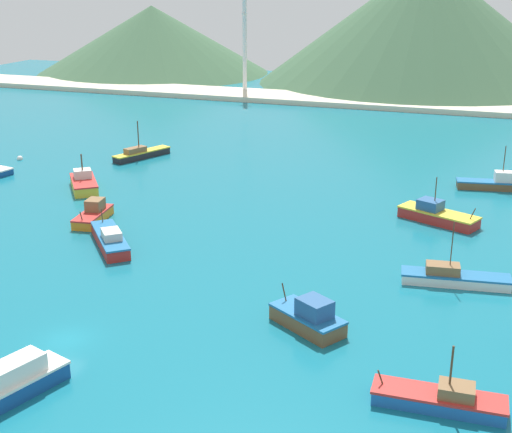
{
  "coord_description": "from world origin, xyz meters",
  "views": [
    {
      "loc": [
        32.21,
        -43.2,
        28.84
      ],
      "look_at": [
        4.83,
        33.73,
        0.49
      ],
      "focal_mm": 48.95,
      "sensor_mm": 36.0,
      "label": 1
    }
  ],
  "objects_px": {
    "fishing_boat_6": "(309,317)",
    "buoy_1": "(20,159)",
    "fishing_boat_7": "(441,399)",
    "radio_tower": "(245,28)",
    "fishing_boat_5": "(110,240)",
    "fishing_boat_9": "(84,183)",
    "fishing_boat_12": "(1,389)",
    "fishing_boat_14": "(141,154)",
    "fishing_boat_11": "(93,214)",
    "fishing_boat_2": "(453,277)",
    "fishing_boat_4": "(437,215)",
    "fishing_boat_3": "(499,183)"
  },
  "relations": [
    {
      "from": "fishing_boat_14",
      "to": "fishing_boat_5",
      "type": "bearing_deg",
      "value": -66.39
    },
    {
      "from": "buoy_1",
      "to": "radio_tower",
      "type": "height_order",
      "value": "radio_tower"
    },
    {
      "from": "fishing_boat_6",
      "to": "fishing_boat_11",
      "type": "relative_size",
      "value": 0.99
    },
    {
      "from": "fishing_boat_2",
      "to": "fishing_boat_12",
      "type": "height_order",
      "value": "fishing_boat_2"
    },
    {
      "from": "fishing_boat_14",
      "to": "fishing_boat_2",
      "type": "bearing_deg",
      "value": -32.73
    },
    {
      "from": "fishing_boat_2",
      "to": "fishing_boat_12",
      "type": "relative_size",
      "value": 0.96
    },
    {
      "from": "fishing_boat_3",
      "to": "fishing_boat_14",
      "type": "height_order",
      "value": "fishing_boat_3"
    },
    {
      "from": "fishing_boat_5",
      "to": "fishing_boat_9",
      "type": "xyz_separation_m",
      "value": [
        -15.05,
        18.08,
        0.09
      ]
    },
    {
      "from": "fishing_boat_7",
      "to": "fishing_boat_14",
      "type": "height_order",
      "value": "fishing_boat_14"
    },
    {
      "from": "fishing_boat_9",
      "to": "fishing_boat_14",
      "type": "bearing_deg",
      "value": 92.92
    },
    {
      "from": "fishing_boat_2",
      "to": "fishing_boat_7",
      "type": "bearing_deg",
      "value": -87.63
    },
    {
      "from": "fishing_boat_2",
      "to": "fishing_boat_6",
      "type": "xyz_separation_m",
      "value": [
        -10.93,
        -13.63,
        0.37
      ]
    },
    {
      "from": "fishing_boat_5",
      "to": "fishing_boat_14",
      "type": "distance_m",
      "value": 39.95
    },
    {
      "from": "fishing_boat_3",
      "to": "fishing_boat_12",
      "type": "bearing_deg",
      "value": -115.62
    },
    {
      "from": "fishing_boat_9",
      "to": "fishing_boat_14",
      "type": "height_order",
      "value": "fishing_boat_14"
    },
    {
      "from": "fishing_boat_4",
      "to": "fishing_boat_5",
      "type": "bearing_deg",
      "value": -148.37
    },
    {
      "from": "fishing_boat_7",
      "to": "radio_tower",
      "type": "bearing_deg",
      "value": 116.22
    },
    {
      "from": "fishing_boat_2",
      "to": "fishing_boat_9",
      "type": "distance_m",
      "value": 54.36
    },
    {
      "from": "fishing_boat_11",
      "to": "fishing_boat_14",
      "type": "bearing_deg",
      "value": 107.84
    },
    {
      "from": "fishing_boat_6",
      "to": "radio_tower",
      "type": "height_order",
      "value": "radio_tower"
    },
    {
      "from": "fishing_boat_7",
      "to": "fishing_boat_11",
      "type": "distance_m",
      "value": 51.38
    },
    {
      "from": "fishing_boat_4",
      "to": "buoy_1",
      "type": "relative_size",
      "value": 10.72
    },
    {
      "from": "fishing_boat_6",
      "to": "fishing_boat_14",
      "type": "xyz_separation_m",
      "value": [
        -42.11,
        47.72,
        -0.33
      ]
    },
    {
      "from": "fishing_boat_4",
      "to": "fishing_boat_6",
      "type": "height_order",
      "value": "fishing_boat_4"
    },
    {
      "from": "fishing_boat_9",
      "to": "radio_tower",
      "type": "bearing_deg",
      "value": 94.98
    },
    {
      "from": "fishing_boat_2",
      "to": "fishing_boat_14",
      "type": "distance_m",
      "value": 63.05
    },
    {
      "from": "fishing_boat_6",
      "to": "radio_tower",
      "type": "xyz_separation_m",
      "value": [
        -48.6,
        114.59,
        15.22
      ]
    },
    {
      "from": "fishing_boat_9",
      "to": "fishing_boat_12",
      "type": "relative_size",
      "value": 0.77
    },
    {
      "from": "fishing_boat_3",
      "to": "fishing_boat_9",
      "type": "bearing_deg",
      "value": -160.44
    },
    {
      "from": "fishing_boat_6",
      "to": "buoy_1",
      "type": "bearing_deg",
      "value": 146.41
    },
    {
      "from": "fishing_boat_5",
      "to": "radio_tower",
      "type": "bearing_deg",
      "value": 102.26
    },
    {
      "from": "buoy_1",
      "to": "fishing_boat_2",
      "type": "bearing_deg",
      "value": -20.39
    },
    {
      "from": "fishing_boat_2",
      "to": "fishing_boat_4",
      "type": "distance_m",
      "value": 18.5
    },
    {
      "from": "buoy_1",
      "to": "radio_tower",
      "type": "xyz_separation_m",
      "value": [
        11.89,
        74.42,
        16.15
      ]
    },
    {
      "from": "fishing_boat_12",
      "to": "radio_tower",
      "type": "distance_m",
      "value": 136.91
    },
    {
      "from": "fishing_boat_6",
      "to": "buoy_1",
      "type": "distance_m",
      "value": 72.62
    },
    {
      "from": "fishing_boat_14",
      "to": "fishing_boat_3",
      "type": "bearing_deg",
      "value": 1.2
    },
    {
      "from": "buoy_1",
      "to": "fishing_boat_3",
      "type": "bearing_deg",
      "value": 6.65
    },
    {
      "from": "fishing_boat_2",
      "to": "fishing_boat_7",
      "type": "xyz_separation_m",
      "value": [
        0.9,
        -21.73,
        -0.01
      ]
    },
    {
      "from": "fishing_boat_3",
      "to": "buoy_1",
      "type": "distance_m",
      "value": 75.35
    },
    {
      "from": "fishing_boat_12",
      "to": "radio_tower",
      "type": "bearing_deg",
      "value": 103.13
    },
    {
      "from": "fishing_boat_2",
      "to": "fishing_boat_5",
      "type": "distance_m",
      "value": 37.12
    },
    {
      "from": "fishing_boat_11",
      "to": "buoy_1",
      "type": "xyz_separation_m",
      "value": [
        -27.99,
        22.29,
        -0.74
      ]
    },
    {
      "from": "fishing_boat_14",
      "to": "buoy_1",
      "type": "relative_size",
      "value": 11.14
    },
    {
      "from": "fishing_boat_2",
      "to": "fishing_boat_6",
      "type": "bearing_deg",
      "value": -128.73
    },
    {
      "from": "fishing_boat_5",
      "to": "fishing_boat_11",
      "type": "xyz_separation_m",
      "value": [
        -6.4,
        6.78,
        0.06
      ]
    },
    {
      "from": "fishing_boat_5",
      "to": "fishing_boat_9",
      "type": "distance_m",
      "value": 23.52
    },
    {
      "from": "fishing_boat_3",
      "to": "fishing_boat_4",
      "type": "xyz_separation_m",
      "value": [
        -6.83,
        -17.09,
        0.02
      ]
    },
    {
      "from": "fishing_boat_6",
      "to": "fishing_boat_2",
      "type": "bearing_deg",
      "value": 51.27
    },
    {
      "from": "fishing_boat_9",
      "to": "fishing_boat_12",
      "type": "bearing_deg",
      "value": -63.5
    }
  ]
}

